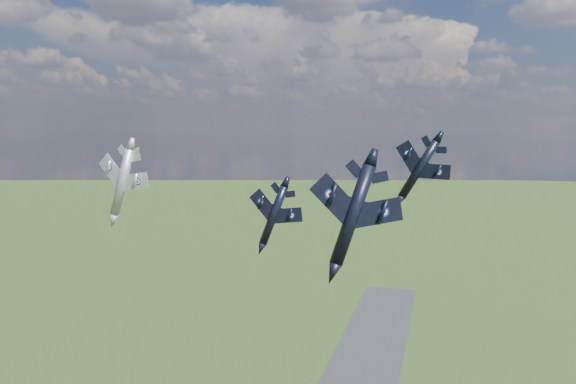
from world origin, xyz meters
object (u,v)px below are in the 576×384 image
(jet_right_navy, at_px, (353,214))
(jet_left_silver, at_px, (122,182))
(jet_high_navy, at_px, (419,169))
(jet_lead_navy, at_px, (274,215))

(jet_right_navy, xyz_separation_m, jet_left_silver, (-43.06, 25.56, -0.07))
(jet_right_navy, relative_size, jet_high_navy, 0.94)
(jet_lead_navy, height_order, jet_high_navy, jet_high_navy)
(jet_lead_navy, height_order, jet_left_silver, jet_left_silver)
(jet_left_silver, bearing_deg, jet_lead_navy, 2.57)
(jet_high_navy, height_order, jet_left_silver, jet_high_navy)
(jet_right_navy, height_order, jet_high_navy, jet_high_navy)
(jet_right_navy, height_order, jet_left_silver, jet_left_silver)
(jet_right_navy, bearing_deg, jet_high_navy, 65.37)
(jet_lead_navy, bearing_deg, jet_high_navy, 51.68)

